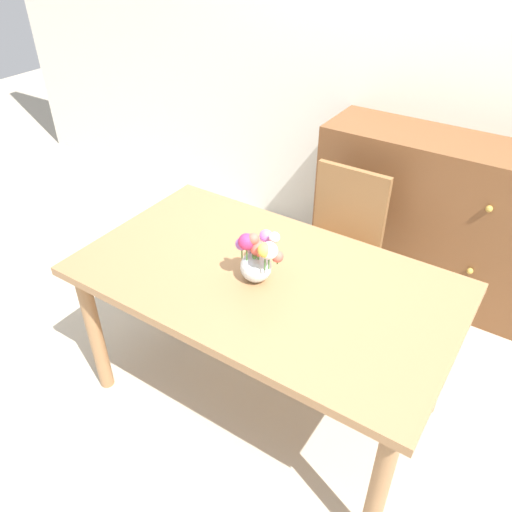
% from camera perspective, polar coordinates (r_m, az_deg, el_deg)
% --- Properties ---
extents(ground_plane, '(12.00, 12.00, 0.00)m').
position_cam_1_polar(ground_plane, '(2.69, 0.83, -15.38)').
color(ground_plane, '#B7AD99').
extents(back_wall, '(7.00, 0.10, 2.80)m').
position_cam_1_polar(back_wall, '(3.24, 17.76, 21.81)').
color(back_wall, silver).
rests_on(back_wall, ground_plane).
extents(dining_table, '(1.61, 0.93, 0.77)m').
position_cam_1_polar(dining_table, '(2.20, 0.98, -4.17)').
color(dining_table, '#9E7047').
rests_on(dining_table, ground_plane).
extents(chair_far, '(0.42, 0.42, 0.90)m').
position_cam_1_polar(chair_far, '(2.88, 9.35, 2.07)').
color(chair_far, olive).
rests_on(chair_far, ground_plane).
extents(dresser, '(1.40, 0.47, 1.00)m').
position_cam_1_polar(dresser, '(3.23, 19.42, 3.98)').
color(dresser, brown).
rests_on(dresser, ground_plane).
extents(flower_vase, '(0.22, 0.20, 0.24)m').
position_cam_1_polar(flower_vase, '(2.04, 0.17, -0.11)').
color(flower_vase, silver).
rests_on(flower_vase, dining_table).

